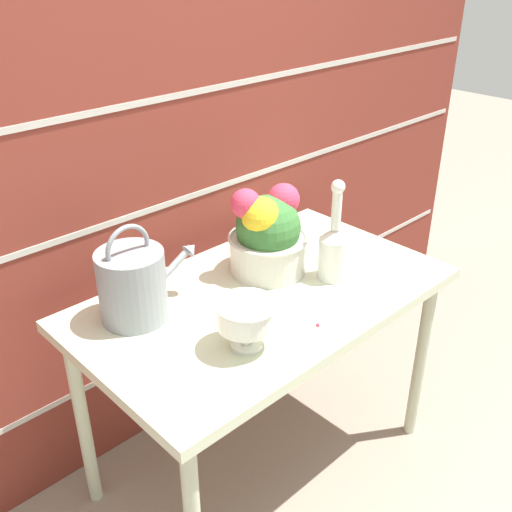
% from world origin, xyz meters
% --- Properties ---
extents(ground_plane, '(12.00, 12.00, 0.00)m').
position_xyz_m(ground_plane, '(0.00, 0.00, 0.00)').
color(ground_plane, gray).
extents(brick_wall, '(3.60, 0.08, 2.20)m').
position_xyz_m(brick_wall, '(0.00, 0.48, 1.10)').
color(brick_wall, maroon).
rests_on(brick_wall, ground_plane).
extents(patio_table, '(1.19, 0.70, 0.74)m').
position_xyz_m(patio_table, '(0.00, 0.00, 0.66)').
color(patio_table, beige).
rests_on(patio_table, ground_plane).
extents(watering_can, '(0.34, 0.20, 0.30)m').
position_xyz_m(watering_can, '(-0.36, 0.17, 0.85)').
color(watering_can, gray).
rests_on(watering_can, patio_table).
extents(crystal_pedestal_bowl, '(0.17, 0.17, 0.14)m').
position_xyz_m(crystal_pedestal_bowl, '(-0.23, -0.16, 0.84)').
color(crystal_pedestal_bowl, silver).
rests_on(crystal_pedestal_bowl, patio_table).
extents(flower_planter, '(0.27, 0.27, 0.30)m').
position_xyz_m(flower_planter, '(0.11, 0.09, 0.88)').
color(flower_planter, beige).
rests_on(flower_planter, patio_table).
extents(glass_decanter, '(0.10, 0.10, 0.34)m').
position_xyz_m(glass_decanter, '(0.23, -0.08, 0.85)').
color(glass_decanter, silver).
rests_on(glass_decanter, patio_table).
extents(fallen_petal, '(0.01, 0.01, 0.01)m').
position_xyz_m(fallen_petal, '(-0.01, -0.24, 0.74)').
color(fallen_petal, '#E03856').
rests_on(fallen_petal, patio_table).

